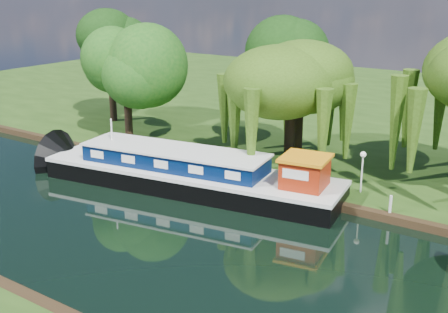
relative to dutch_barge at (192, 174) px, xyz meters
The scene contains 10 objects.
ground 10.91m from the dutch_barge, 34.33° to the right, with size 120.00×120.00×0.00m, color black.
far_bank 29.29m from the dutch_barge, 72.16° to the left, with size 120.00×52.00×0.45m, color #203D10.
dutch_barge is the anchor object (origin of this frame).
red_dinghy 8.36m from the dutch_barge, behind, with size 1.95×2.73×0.57m, color maroon.
willow_left 8.98m from the dutch_barge, 61.21° to the left, with size 6.71×6.71×8.04m.
tree_far_left 12.29m from the dutch_barge, 154.09° to the left, with size 5.52×5.52×8.89m.
tree_far_back 19.31m from the dutch_barge, 150.08° to the left, with size 5.32×5.32×8.95m.
tree_far_mid 11.37m from the dutch_barge, 74.64° to the left, with size 5.52×5.52×9.04m.
lamppost 10.53m from the dutch_barge, 24.79° to the left, with size 0.36×0.36×2.56m.
mooring_posts 8.77m from the dutch_barge, 15.02° to the left, with size 19.16×0.16×1.00m.
Camera 1 is at (11.51, -20.33, 12.59)m, focal length 45.00 mm.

